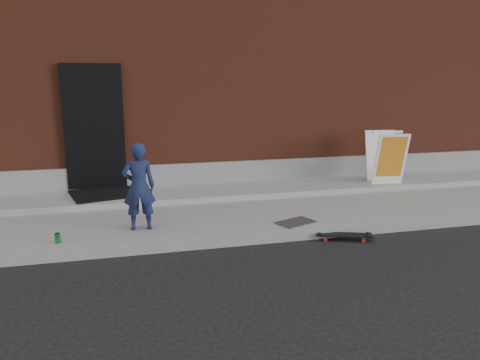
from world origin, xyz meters
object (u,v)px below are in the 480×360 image
object	(u,v)px
skateboard	(344,235)
soda_can	(58,238)
child	(139,187)
pizza_sign	(386,157)

from	to	relation	value
skateboard	soda_can	size ratio (longest dim) A/B	5.91
child	skateboard	xyz separation A→B (m)	(2.81, -0.76, -0.70)
soda_can	pizza_sign	bearing A→B (deg)	16.96
child	soda_can	world-z (taller)	child
child	skateboard	world-z (taller)	child
pizza_sign	soda_can	world-z (taller)	pizza_sign
skateboard	pizza_sign	xyz separation A→B (m)	(1.97, 2.23, 0.69)
child	pizza_sign	xyz separation A→B (m)	(4.78, 1.47, -0.01)
child	pizza_sign	distance (m)	5.00
child	pizza_sign	world-z (taller)	child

